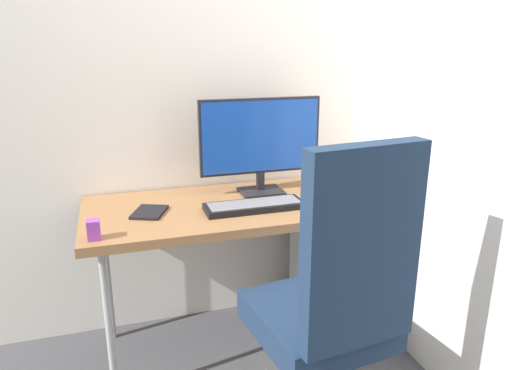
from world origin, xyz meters
name	(u,v)px	position (x,y,z in m)	size (l,w,h in m)	color
ground_plane	(246,341)	(0.00, 0.00, 0.00)	(8.00, 8.00, 0.00)	#4C4C51
wall_back	(224,56)	(0.00, 0.35, 1.40)	(3.05, 0.04, 2.80)	white
wall_side_right	(429,58)	(0.76, -0.23, 1.40)	(0.04, 2.23, 2.80)	white
desk	(245,211)	(0.00, 0.00, 0.71)	(1.46, 0.64, 0.75)	#996B42
office_chair	(333,300)	(0.12, -0.71, 0.61)	(0.59, 0.60, 1.19)	black
filing_cabinet	(342,275)	(0.51, -0.04, 0.32)	(0.38, 0.54, 0.63)	silver
monitor	(261,140)	(0.12, 0.13, 1.01)	(0.60, 0.17, 0.46)	black
keyboard	(254,206)	(0.02, -0.10, 0.76)	(0.45, 0.15, 0.03)	black
mouse	(333,196)	(0.41, -0.09, 0.77)	(0.05, 0.10, 0.04)	#9EA0A5
pen_holder	(339,175)	(0.55, 0.13, 0.80)	(0.09, 0.09, 0.18)	gray
notebook	(149,212)	(-0.44, -0.02, 0.76)	(0.13, 0.17, 0.01)	black
desk_clamp_accessory	(94,230)	(-0.66, -0.25, 0.79)	(0.05, 0.05, 0.08)	purple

